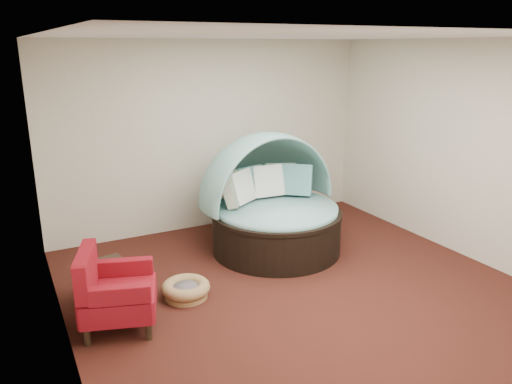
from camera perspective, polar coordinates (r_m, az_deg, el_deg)
name	(u,v)px	position (r m, az deg, el deg)	size (l,w,h in m)	color
floor	(298,289)	(5.90, 4.84, -10.98)	(5.00, 5.00, 0.00)	#431B13
wall_back	(212,136)	(7.58, -5.07, 6.42)	(5.00, 5.00, 0.00)	beige
wall_front	(508,255)	(3.66, 26.82, -6.44)	(5.00, 5.00, 0.00)	beige
wall_left	(54,205)	(4.61, -22.04, -1.36)	(5.00, 5.00, 0.00)	beige
wall_right	(464,150)	(7.05, 22.66, 4.44)	(5.00, 5.00, 0.00)	beige
ceiling	(305,36)	(5.24, 5.61, 17.32)	(5.00, 5.00, 0.00)	white
canopy_daybed	(272,196)	(6.74, 1.86, -0.52)	(1.98, 1.90, 1.61)	black
pet_basket	(186,289)	(5.72, -8.01, -10.94)	(0.68, 0.68, 0.19)	olive
red_armchair	(113,292)	(5.19, -16.04, -10.91)	(0.89, 0.89, 0.83)	black
side_table	(107,277)	(5.75, -16.66, -9.31)	(0.53, 0.53, 0.43)	black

